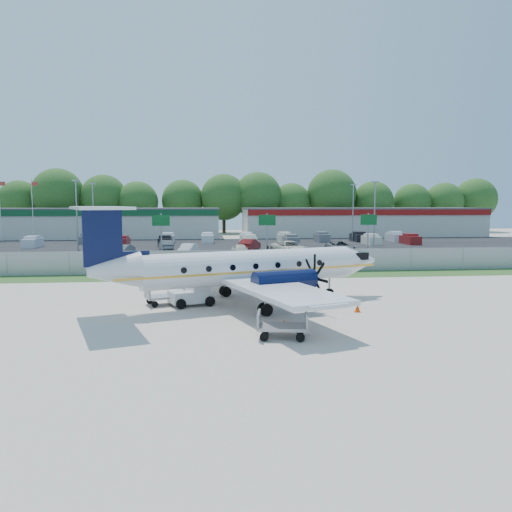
{
  "coord_description": "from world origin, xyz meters",
  "views": [
    {
      "loc": [
        -3.8,
        -29.13,
        6.01
      ],
      "look_at": [
        0.0,
        6.0,
        2.3
      ],
      "focal_mm": 35.0,
      "sensor_mm": 36.0,
      "label": 1
    }
  ],
  "objects": [
    {
      "name": "sign_right",
      "position": [
        14.0,
        22.91,
        3.61
      ],
      "size": [
        1.8,
        0.26,
        5.0
      ],
      "color": "gray",
      "rests_on": "ground"
    },
    {
      "name": "light_pole_nw",
      "position": [
        -20.0,
        38.0,
        5.23
      ],
      "size": [
        0.9,
        0.35,
        9.09
      ],
      "color": "gray",
      "rests_on": "ground"
    },
    {
      "name": "grass_verge",
      "position": [
        0.0,
        12.0,
        0.01
      ],
      "size": [
        170.0,
        4.0,
        0.02
      ],
      "primitive_type": "cube",
      "color": "#2D561E",
      "rests_on": "ground"
    },
    {
      "name": "light_pole_se",
      "position": [
        20.0,
        48.0,
        5.23
      ],
      "size": [
        0.9,
        0.35,
        9.09
      ],
      "color": "gray",
      "rests_on": "ground"
    },
    {
      "name": "baggage_cart_far",
      "position": [
        -0.26,
        -7.47,
        0.55
      ],
      "size": [
        2.46,
        1.73,
        1.18
      ],
      "color": "gray",
      "rests_on": "ground"
    },
    {
      "name": "far_parking_rows",
      "position": [
        0.0,
        45.0,
        0.0
      ],
      "size": [
        56.0,
        10.0,
        1.6
      ],
      "primitive_type": null,
      "color": "gray",
      "rests_on": "ground"
    },
    {
      "name": "building_west",
      "position": [
        -24.0,
        61.98,
        2.63
      ],
      "size": [
        46.4,
        12.4,
        5.24
      ],
      "color": "beige",
      "rests_on": "ground"
    },
    {
      "name": "pushback_tug",
      "position": [
        -4.39,
        0.34,
        0.64
      ],
      "size": [
        2.84,
        2.49,
        1.34
      ],
      "color": "silver",
      "rests_on": "ground"
    },
    {
      "name": "parked_car_e",
      "position": [
        12.76,
        29.07,
        0.0
      ],
      "size": [
        2.87,
        5.77,
        1.57
      ],
      "primitive_type": "imported",
      "rotation": [
        0.0,
        0.0,
        0.05
      ],
      "color": "#595B5E",
      "rests_on": "ground"
    },
    {
      "name": "building_east",
      "position": [
        26.0,
        61.98,
        2.63
      ],
      "size": [
        44.4,
        12.4,
        5.24
      ],
      "color": "beige",
      "rests_on": "ground"
    },
    {
      "name": "parked_car_f",
      "position": [
        -8.47,
        35.83,
        0.0
      ],
      "size": [
        2.28,
        4.26,
        1.33
      ],
      "primitive_type": "imported",
      "rotation": [
        0.0,
        0.0,
        3.37
      ],
      "color": "#595B5E",
      "rests_on": "ground"
    },
    {
      "name": "sign_left",
      "position": [
        -8.0,
        22.91,
        3.61
      ],
      "size": [
        1.8,
        0.26,
        5.0
      ],
      "color": "gray",
      "rests_on": "ground"
    },
    {
      "name": "ground",
      "position": [
        0.0,
        0.0,
        0.0
      ],
      "size": [
        170.0,
        170.0,
        0.0
      ],
      "primitive_type": "plane",
      "color": "beige",
      "rests_on": "ground"
    },
    {
      "name": "cone_nose",
      "position": [
        4.76,
        -2.59,
        0.22
      ],
      "size": [
        0.33,
        0.33,
        0.47
      ],
      "color": "#E13F07",
      "rests_on": "ground"
    },
    {
      "name": "parking_lot",
      "position": [
        0.0,
        40.0,
        0.01
      ],
      "size": [
        170.0,
        32.0,
        0.02
      ],
      "primitive_type": "cube",
      "color": "black",
      "rests_on": "ground"
    },
    {
      "name": "parked_car_g",
      "position": [
        2.3,
        34.59,
        0.0
      ],
      "size": [
        3.29,
        4.83,
        1.51
      ],
      "primitive_type": "imported",
      "rotation": [
        0.0,
        0.0,
        2.73
      ],
      "color": "maroon",
      "rests_on": "ground"
    },
    {
      "name": "flagpole_west",
      "position": [
        -35.92,
        55.0,
        5.64
      ],
      "size": [
        1.06,
        0.12,
        10.0
      ],
      "color": "silver",
      "rests_on": "ground"
    },
    {
      "name": "tree_line",
      "position": [
        0.0,
        74.0,
        0.0
      ],
      "size": [
        112.0,
        6.0,
        14.0
      ],
      "primitive_type": null,
      "color": "#265218",
      "rests_on": "ground"
    },
    {
      "name": "cone_starboard_wing",
      "position": [
        0.86,
        11.89,
        0.26
      ],
      "size": [
        0.38,
        0.38,
        0.54
      ],
      "color": "#E13F07",
      "rests_on": "ground"
    },
    {
      "name": "sign_mid",
      "position": [
        3.0,
        22.91,
        3.61
      ],
      "size": [
        1.8,
        0.26,
        5.0
      ],
      "color": "gray",
      "rests_on": "ground"
    },
    {
      "name": "access_road",
      "position": [
        0.0,
        19.0,
        0.01
      ],
      "size": [
        170.0,
        8.0,
        0.02
      ],
      "primitive_type": "cube",
      "color": "black",
      "rests_on": "ground"
    },
    {
      "name": "flagpole_east",
      "position": [
        -30.92,
        55.0,
        5.64
      ],
      "size": [
        1.06,
        0.12,
        10.0
      ],
      "color": "silver",
      "rests_on": "ground"
    },
    {
      "name": "road_car_east",
      "position": [
        24.2,
        17.84,
        0.0
      ],
      "size": [
        4.42,
        1.67,
        1.44
      ],
      "primitive_type": "imported",
      "rotation": [
        0.0,
        0.0,
        1.61
      ],
      "color": "#595B5E",
      "rests_on": "ground"
    },
    {
      "name": "light_pole_sw",
      "position": [
        -20.0,
        48.0,
        5.23
      ],
      "size": [
        0.9,
        0.35,
        9.09
      ],
      "color": "gray",
      "rests_on": "ground"
    },
    {
      "name": "light_pole_ne",
      "position": [
        20.0,
        38.0,
        5.23
      ],
      "size": [
        0.9,
        0.35,
        9.09
      ],
      "color": "gray",
      "rests_on": "ground"
    },
    {
      "name": "road_car_mid",
      "position": [
        5.94,
        20.49,
        0.0
      ],
      "size": [
        5.41,
        2.82,
        1.5
      ],
      "primitive_type": "imported",
      "rotation": [
        0.0,
        0.0,
        -1.43
      ],
      "color": "black",
      "rests_on": "ground"
    },
    {
      "name": "cone_port_wing",
      "position": [
        -0.01,
        -6.36,
        0.28
      ],
      "size": [
        0.41,
        0.41,
        0.59
      ],
      "color": "#E13F07",
      "rests_on": "ground"
    },
    {
      "name": "parked_car_b",
      "position": [
        -5.48,
        29.21,
        0.0
      ],
      "size": [
        2.46,
        4.38,
        1.37
      ],
      "primitive_type": "imported",
      "rotation": [
        0.0,
        0.0,
        -0.26
      ],
      "color": "silver",
      "rests_on": "ground"
    },
    {
      "name": "parked_car_a",
      "position": [
        -12.83,
        28.91,
        0.0
      ],
      "size": [
        2.4,
        4.21,
        1.31
      ],
      "primitive_type": "imported",
      "rotation": [
        0.0,
        0.0,
        -0.27
      ],
      "color": "#595B5E",
      "rests_on": "ground"
    },
    {
      "name": "aircraft",
      "position": [
        -1.3,
        0.03,
        2.27
      ],
      "size": [
        19.16,
        18.68,
        5.87
      ],
      "color": "silver",
      "rests_on": "ground"
    },
    {
      "name": "parked_car_d",
      "position": [
        6.37,
        28.4,
        0.0
      ],
      "size": [
        4.29,
        6.5,
        1.66
      ],
      "primitive_type": "imported",
      "rotation": [
        0.0,
        0.0,
        0.28
      ],
      "color": "beige",
      "rests_on": "ground"
    },
    {
      "name": "baggage_cart_near",
      "position": [
        -6.07,
        0.63,
        0.54
      ],
      "size": [
        2.51,
        1.98,
        1.15
      ],
      "color": "gray",
      "rests_on": "ground"
    },
    {
      "name": "parked_car_c",
      "position": [
        0.57,
        28.24,
        0.0
      ],
      "size": [
        2.12,
        4.2,
        1.37
      ],
      "primitive_type": "imported",
      "rotation": [
        0.0,
        0.0,
        0.13
      ],
      "color": "beige",
      "rests_on": "ground"
    },
    {
      "name": "perimeter_fence",
      "position": [
        0.0,
        14.0,
        1.0
      ],
      "size": [
        120.0,
        0.06,
        1.99
      ],
      "color": "gray",
      "rests_on": "ground"
    },
    {
      "name": "road_car_west",
      "position": [
        -16.56,
        18.13,
        0.0
      ],
      "size": [
        4.77,
        1.67,
        1.57
      ],
      "primitive_type": "imported",
      "rotation": [
        0.0,
        0.0,
        1.57
      ],
      "color": "black",
      "rests_on": "ground"
    }
  ]
}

